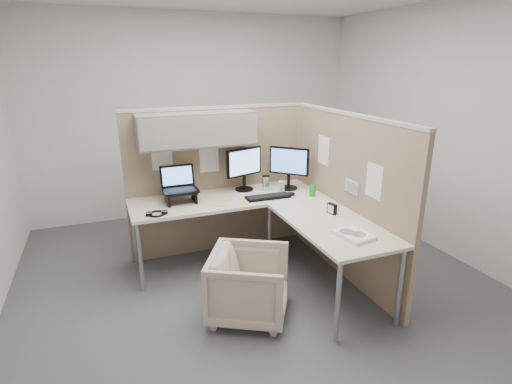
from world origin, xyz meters
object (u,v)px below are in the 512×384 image
object	(u,v)px
desk	(263,211)
monitor_left	(244,166)
office_chair	(249,281)
keyboard	(268,197)

from	to	relation	value
desk	monitor_left	size ratio (longest dim) A/B	4.29
office_chair	keyboard	distance (m)	1.07
office_chair	monitor_left	world-z (taller)	monitor_left
office_chair	keyboard	bearing A→B (deg)	-2.78
desk	monitor_left	xyz separation A→B (m)	(0.02, 0.58, 0.32)
desk	monitor_left	distance (m)	0.67
desk	monitor_left	world-z (taller)	monitor_left
desk	office_chair	xyz separation A→B (m)	(-0.37, -0.60, -0.36)
office_chair	monitor_left	xyz separation A→B (m)	(0.39, 1.18, 0.68)
office_chair	keyboard	size ratio (longest dim) A/B	1.40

